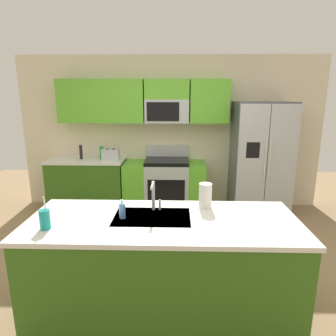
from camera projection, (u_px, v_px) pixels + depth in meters
ground_plane at (167, 268)px, 3.46m from camera, size 9.00×9.00×0.00m
kitchen_wall_unit at (162, 123)px, 5.13m from camera, size 5.20×0.43×2.60m
back_counter at (88, 184)px, 5.14m from camera, size 1.28×0.63×0.90m
range_oven at (165, 185)px, 5.11m from camera, size 1.36×0.61×1.10m
refrigerator at (260, 159)px, 4.88m from camera, size 0.90×0.76×1.85m
island_counter at (163, 265)px, 2.72m from camera, size 2.38×0.95×0.90m
toaster at (111, 154)px, 4.95m from camera, size 0.28×0.16×0.18m
pepper_mill at (81, 152)px, 5.01m from camera, size 0.05×0.05×0.24m
bottle_green at (102, 152)px, 5.04m from camera, size 0.07×0.07×0.21m
sink_faucet at (154, 194)px, 2.76m from camera, size 0.08×0.21×0.28m
drink_cup_teal at (45, 219)px, 2.40m from camera, size 0.08×0.08×0.28m
soap_dispenser at (122, 211)px, 2.62m from camera, size 0.06×0.06×0.17m
paper_towel_roll at (205, 196)px, 2.85m from camera, size 0.12×0.12×0.24m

